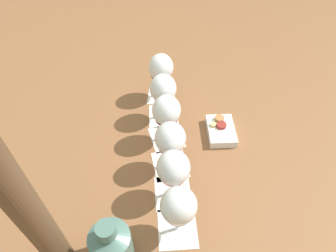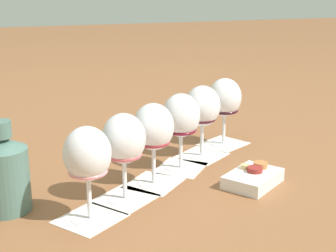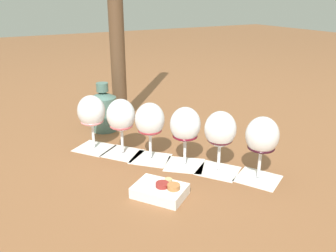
{
  "view_description": "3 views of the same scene",
  "coord_description": "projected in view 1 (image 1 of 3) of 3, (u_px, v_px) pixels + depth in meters",
  "views": [
    {
      "loc": [
        -0.53,
        -0.35,
        0.82
      ],
      "look_at": [
        0.0,
        -0.0,
        0.12
      ],
      "focal_mm": 32.0,
      "sensor_mm": 36.0,
      "label": 1
    },
    {
      "loc": [
        -0.36,
        -1.11,
        0.47
      ],
      "look_at": [
        0.0,
        -0.0,
        0.12
      ],
      "focal_mm": 55.0,
      "sensor_mm": 36.0,
      "label": 2
    },
    {
      "loc": [
        0.91,
        -0.51,
        0.51
      ],
      "look_at": [
        0.0,
        -0.0,
        0.12
      ],
      "focal_mm": 38.0,
      "sensor_mm": 36.0,
      "label": 3
    }
  ],
  "objects": [
    {
      "name": "tasting_card_2",
      "position": [
        170.0,
        165.0,
        0.99
      ],
      "size": [
        0.16,
        0.16,
        0.0
      ],
      "color": "silver",
      "rests_on": "ground_plane"
    },
    {
      "name": "ground_plane",
      "position": [
        168.0,
        150.0,
        1.04
      ],
      "size": [
        8.0,
        8.0,
        0.0
      ],
      "primitive_type": "plane",
      "color": "brown"
    },
    {
      "name": "tasting_card_4",
      "position": [
        163.0,
        116.0,
        1.15
      ],
      "size": [
        0.16,
        0.16,
        0.0
      ],
      "color": "silver",
      "rests_on": "ground_plane"
    },
    {
      "name": "tasting_card_1",
      "position": [
        173.0,
        193.0,
        0.92
      ],
      "size": [
        0.16,
        0.16,
        0.0
      ],
      "color": "silver",
      "rests_on": "ground_plane"
    },
    {
      "name": "tasting_card_3",
      "position": [
        167.0,
        137.0,
        1.07
      ],
      "size": [
        0.16,
        0.16,
        0.0
      ],
      "color": "silver",
      "rests_on": "ground_plane"
    },
    {
      "name": "wine_glass_1",
      "position": [
        173.0,
        169.0,
        0.83
      ],
      "size": [
        0.09,
        0.09,
        0.19
      ],
      "color": "white",
      "rests_on": "tasting_card_1"
    },
    {
      "name": "tasting_card_0",
      "position": [
        177.0,
        228.0,
        0.85
      ],
      "size": [
        0.16,
        0.16,
        0.0
      ],
      "color": "silver",
      "rests_on": "ground_plane"
    },
    {
      "name": "wine_glass_5",
      "position": [
        161.0,
        69.0,
        1.13
      ],
      "size": [
        0.09,
        0.09,
        0.19
      ],
      "color": "white",
      "rests_on": "tasting_card_5"
    },
    {
      "name": "wine_glass_2",
      "position": [
        170.0,
        140.0,
        0.9
      ],
      "size": [
        0.09,
        0.09,
        0.19
      ],
      "color": "white",
      "rests_on": "tasting_card_2"
    },
    {
      "name": "snack_dish",
      "position": [
        221.0,
        130.0,
        1.08
      ],
      "size": [
        0.17,
        0.16,
        0.04
      ],
      "color": "white",
      "rests_on": "ground_plane"
    },
    {
      "name": "tasting_card_5",
      "position": [
        162.0,
        95.0,
        1.23
      ],
      "size": [
        0.16,
        0.15,
        0.0
      ],
      "color": "silver",
      "rests_on": "ground_plane"
    },
    {
      "name": "wine_glass_3",
      "position": [
        166.0,
        112.0,
        0.98
      ],
      "size": [
        0.09,
        0.09,
        0.19
      ],
      "color": "white",
      "rests_on": "tasting_card_3"
    },
    {
      "name": "wine_glass_0",
      "position": [
        179.0,
        207.0,
        0.75
      ],
      "size": [
        0.09,
        0.09,
        0.19
      ],
      "color": "white",
      "rests_on": "tasting_card_0"
    },
    {
      "name": "wine_glass_4",
      "position": [
        163.0,
        90.0,
        1.05
      ],
      "size": [
        0.09,
        0.09,
        0.19
      ],
      "color": "white",
      "rests_on": "tasting_card_4"
    },
    {
      "name": "ceramic_vase",
      "position": [
        112.0,
        246.0,
        0.73
      ],
      "size": [
        0.1,
        0.1,
        0.19
      ],
      "color": "#4C7066",
      "rests_on": "ground_plane"
    }
  ]
}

